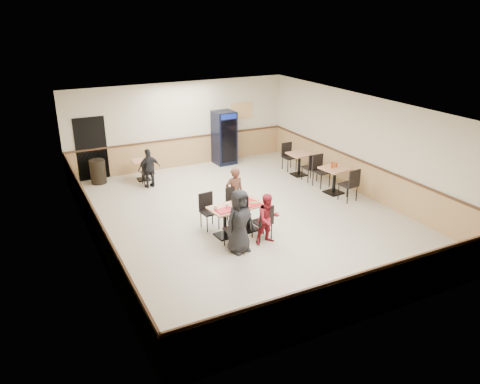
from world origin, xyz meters
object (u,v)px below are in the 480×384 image
main_table (237,215)px  diner_man_opposite (234,193)px  lone_diner (149,168)px  side_table_near (335,176)px  side_table_far (299,161)px  back_table (143,167)px  diner_woman_left (240,221)px  trash_bin (98,172)px  pepsi_cooler (224,138)px  diner_woman_right (268,219)px

main_table → diner_man_opposite: 0.99m
lone_diner → side_table_near: size_ratio=1.48×
side_table_far → back_table: (-4.87, 1.95, -0.06)m
diner_woman_left → trash_bin: 6.51m
pepsi_cooler → trash_bin: size_ratio=2.45×
pepsi_cooler → main_table: bearing=-114.3°
main_table → diner_woman_left: 1.00m
main_table → back_table: (-1.02, 4.93, -0.05)m
main_table → lone_diner: 4.29m
diner_woman_left → side_table_near: (4.25, 1.99, -0.22)m
diner_woman_right → back_table: bearing=101.9°
diner_woman_right → diner_man_opposite: bearing=89.8°
main_table → back_table: bearing=96.3°
lone_diner → main_table: bearing=95.6°
lone_diner → back_table: lone_diner is taller
side_table_near → diner_woman_right: bearing=-151.0°
diner_woman_left → trash_bin: (-2.05, 6.17, -0.38)m
diner_woman_right → side_table_far: bearing=45.7°
lone_diner → side_table_near: (4.90, -3.06, -0.09)m
back_table → pepsi_cooler: size_ratio=0.35×
diner_woman_right → lone_diner: diner_woman_right is taller
diner_woman_right → pepsi_cooler: size_ratio=0.66×
lone_diner → pepsi_cooler: pepsi_cooler is taller
diner_woman_left → lone_diner: diner_woman_left is taller
diner_woman_left → pepsi_cooler: (2.51, 6.21, 0.19)m
diner_man_opposite → side_table_far: diner_man_opposite is taller
lone_diner → pepsi_cooler: size_ratio=0.65×
trash_bin → side_table_near: bearing=-33.5°
back_table → pepsi_cooler: bearing=7.1°
trash_bin → main_table: bearing=-65.4°
diner_man_opposite → side_table_far: size_ratio=1.85×
diner_man_opposite → diner_woman_right: bearing=93.5°
trash_bin → diner_woman_right: bearing=-65.0°
diner_woman_left → back_table: diner_woman_left is taller
diner_man_opposite → pepsi_cooler: bearing=-110.3°
diner_man_opposite → lone_diner: 3.55m
back_table → main_table: bearing=-78.3°
lone_diner → back_table: bearing=-98.2°
diner_woman_right → lone_diner: bearing=104.0°
diner_man_opposite → trash_bin: bearing=-56.1°
diner_man_opposite → back_table: bearing=-69.5°
diner_man_opposite → pepsi_cooler: (1.77, 4.43, 0.25)m
diner_woman_left → pepsi_cooler: 6.70m
lone_diner → back_table: (0.00, 0.77, -0.18)m
side_table_near → main_table: bearing=-164.2°
trash_bin → diner_woman_left: bearing=-71.6°
lone_diner → side_table_far: lone_diner is taller
diner_woman_right → diner_man_opposite: size_ratio=0.89×
lone_diner → side_table_far: bearing=158.1°
diner_woman_right → pepsi_cooler: (1.71, 6.13, 0.33)m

